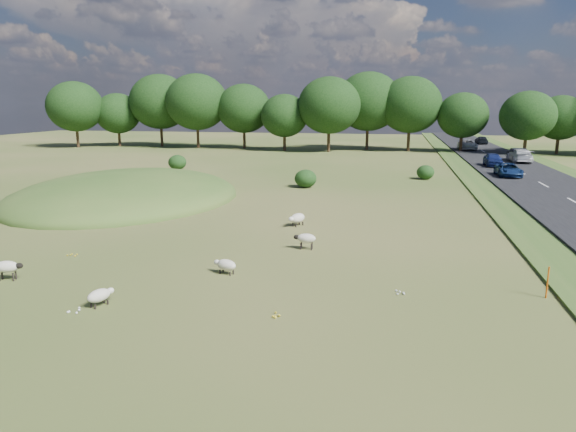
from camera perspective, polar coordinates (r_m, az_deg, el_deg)
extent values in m
plane|color=#34571B|center=(43.79, 1.70, 3.23)|extent=(160.00, 160.00, 0.00)
ellipsoid|color=#33561E|center=(40.32, -17.44, 1.87)|extent=(16.00, 20.00, 4.00)
cube|color=black|center=(54.47, 24.94, 4.02)|extent=(8.00, 150.00, 0.25)
cylinder|color=black|center=(90.68, -22.36, 8.26)|extent=(0.44, 0.44, 3.77)
ellipsoid|color=black|center=(90.53, -22.60, 11.17)|extent=(8.81, 8.81, 7.93)
cylinder|color=black|center=(90.98, -18.23, 8.37)|extent=(0.44, 0.44, 3.12)
ellipsoid|color=black|center=(90.83, -18.40, 10.77)|extent=(7.28, 7.28, 6.55)
cylinder|color=black|center=(88.66, -13.87, 8.89)|extent=(0.44, 0.44, 4.21)
ellipsoid|color=black|center=(88.53, -14.05, 12.21)|extent=(9.83, 9.83, 8.84)
cylinder|color=black|center=(84.17, -9.98, 8.88)|extent=(0.44, 0.44, 4.18)
ellipsoid|color=black|center=(84.03, -10.11, 12.36)|extent=(9.75, 9.75, 8.78)
cylinder|color=black|center=(82.40, -4.88, 8.75)|extent=(0.44, 0.44, 3.61)
ellipsoid|color=black|center=(82.24, -4.94, 11.82)|extent=(8.41, 8.41, 7.57)
cylinder|color=black|center=(77.94, -0.39, 8.37)|extent=(0.44, 0.44, 3.02)
ellipsoid|color=black|center=(77.77, -0.40, 11.09)|extent=(7.04, 7.04, 6.34)
cylinder|color=black|center=(76.33, 4.54, 8.58)|extent=(0.44, 0.44, 3.90)
ellipsoid|color=black|center=(76.17, 4.60, 12.16)|extent=(9.09, 9.09, 8.18)
cylinder|color=black|center=(80.74, 8.79, 8.80)|extent=(0.44, 0.44, 4.22)
ellipsoid|color=black|center=(80.59, 8.91, 12.46)|extent=(9.85, 9.85, 8.86)
cylinder|color=black|center=(79.70, 13.25, 8.47)|extent=(0.44, 0.44, 3.94)
ellipsoid|color=black|center=(79.55, 13.43, 11.93)|extent=(9.20, 9.20, 8.28)
cylinder|color=black|center=(79.32, 18.66, 7.83)|extent=(0.44, 0.44, 3.09)
ellipsoid|color=black|center=(79.16, 18.85, 10.55)|extent=(7.20, 7.20, 6.48)
cylinder|color=black|center=(77.19, 24.83, 7.24)|extent=(0.44, 0.44, 3.12)
ellipsoid|color=black|center=(77.01, 25.09, 10.06)|extent=(7.29, 7.29, 6.56)
cylinder|color=black|center=(82.13, 27.75, 7.14)|extent=(0.44, 0.44, 2.93)
ellipsoid|color=black|center=(81.97, 28.01, 9.63)|extent=(6.84, 6.84, 6.16)
ellipsoid|color=black|center=(43.48, 1.97, 4.18)|extent=(1.86, 1.86, 1.52)
ellipsoid|color=black|center=(49.92, 15.03, 4.72)|extent=(1.63, 1.63, 1.34)
ellipsoid|color=black|center=(56.66, -12.20, 5.86)|extent=(1.93, 1.93, 1.58)
cylinder|color=#D8590C|center=(21.03, 26.88, -6.61)|extent=(0.06, 0.06, 1.20)
ellipsoid|color=beige|center=(21.58, -6.86, -5.41)|extent=(1.00, 0.74, 0.46)
ellipsoid|color=silver|center=(21.85, -7.88, -5.12)|extent=(0.35, 0.30, 0.23)
cylinder|color=black|center=(21.74, -7.57, -6.16)|extent=(0.07, 0.07, 0.17)
cylinder|color=black|center=(21.91, -7.21, -6.01)|extent=(0.07, 0.07, 0.17)
cylinder|color=black|center=(21.44, -6.46, -6.41)|extent=(0.07, 0.07, 0.17)
cylinder|color=black|center=(21.61, -6.10, -6.25)|extent=(0.07, 0.07, 0.17)
ellipsoid|color=beige|center=(24.95, 2.06, -2.49)|extent=(0.91, 0.49, 0.46)
ellipsoid|color=black|center=(25.03, 0.96, -2.36)|extent=(0.30, 0.22, 0.23)
cylinder|color=black|center=(24.99, 1.41, -3.40)|extent=(0.07, 0.07, 0.33)
cylinder|color=black|center=(25.21, 1.51, -3.26)|extent=(0.07, 0.07, 0.33)
cylinder|color=black|center=(24.90, 2.61, -3.46)|extent=(0.07, 0.07, 0.33)
cylinder|color=black|center=(25.12, 2.70, -3.33)|extent=(0.07, 0.07, 0.33)
ellipsoid|color=beige|center=(23.51, -28.80, -4.96)|extent=(1.02, 0.71, 0.47)
ellipsoid|color=black|center=(23.29, -27.70, -4.91)|extent=(0.35, 0.29, 0.24)
cylinder|color=black|center=(23.61, -27.99, -5.84)|extent=(0.07, 0.07, 0.34)
cylinder|color=black|center=(23.41, -28.23, -6.01)|extent=(0.07, 0.07, 0.34)
cylinder|color=black|center=(23.84, -29.17, -5.79)|extent=(0.07, 0.07, 0.34)
ellipsoid|color=beige|center=(29.74, 1.08, -0.22)|extent=(1.01, 1.21, 0.55)
ellipsoid|color=silver|center=(29.30, 0.36, -0.33)|extent=(0.40, 0.43, 0.27)
cylinder|color=black|center=(29.50, 0.89, -1.06)|extent=(0.08, 0.08, 0.20)
cylinder|color=black|center=(29.67, 0.50, -0.99)|extent=(0.08, 0.08, 0.20)
cylinder|color=black|center=(29.97, 1.65, -0.85)|extent=(0.08, 0.08, 0.20)
cylinder|color=black|center=(30.14, 1.26, -0.78)|extent=(0.08, 0.08, 0.20)
ellipsoid|color=beige|center=(19.32, -20.28, -8.30)|extent=(0.77, 0.99, 0.45)
ellipsoid|color=silver|center=(19.57, -19.14, -7.85)|extent=(0.31, 0.35, 0.23)
cylinder|color=black|center=(19.65, -19.78, -8.87)|extent=(0.06, 0.06, 0.17)
cylinder|color=black|center=(19.48, -19.40, -9.03)|extent=(0.06, 0.06, 0.17)
cylinder|color=black|center=(19.38, -21.02, -9.27)|extent=(0.06, 0.06, 0.17)
cylinder|color=black|center=(19.21, -20.64, -9.43)|extent=(0.06, 0.06, 0.17)
imported|color=navy|center=(60.69, 21.83, 5.84)|extent=(1.70, 4.23, 1.44)
imported|color=black|center=(94.19, 20.70, 7.89)|extent=(1.75, 4.31, 1.25)
imported|color=silver|center=(66.31, 24.36, 6.15)|extent=(2.15, 5.28, 1.53)
imported|color=navy|center=(52.77, 23.30, 4.74)|extent=(2.02, 4.39, 1.22)
imported|color=silver|center=(81.68, 19.32, 7.50)|extent=(2.42, 5.25, 1.46)
imported|color=black|center=(67.57, 24.13, 6.27)|extent=(1.62, 4.66, 1.54)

